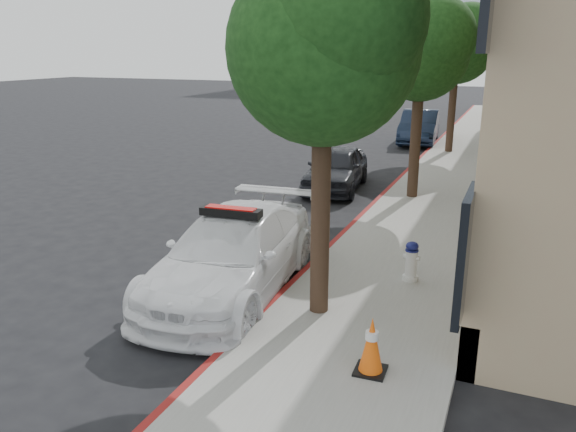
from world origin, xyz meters
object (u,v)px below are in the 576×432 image
Objects in this scene: parked_car_mid at (336,168)px; parked_car_far at (419,127)px; fire_hydrant at (411,262)px; police_car at (232,254)px; traffic_cone at (372,345)px.

parked_car_mid is 10.14m from parked_car_far.
parked_car_far is at bearing 103.09° from fire_hydrant.
police_car is 8.14m from parked_car_mid.
parked_car_mid is 5.31× the size of fire_hydrant.
fire_hydrant is at bearing 91.89° from traffic_cone.
parked_car_far is 17.06m from fire_hydrant.
police_car reaches higher than fire_hydrant.
parked_car_mid reaches higher than fire_hydrant.
traffic_cone is at bearing -36.36° from police_car.
police_car reaches higher than traffic_cone.
parked_car_far is 5.82× the size of traffic_cone.
traffic_cone is at bearing -76.04° from parked_car_mid.
police_car is 1.30× the size of parked_car_mid.
parked_car_far reaches higher than fire_hydrant.
police_car is at bearing 148.41° from traffic_cone.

